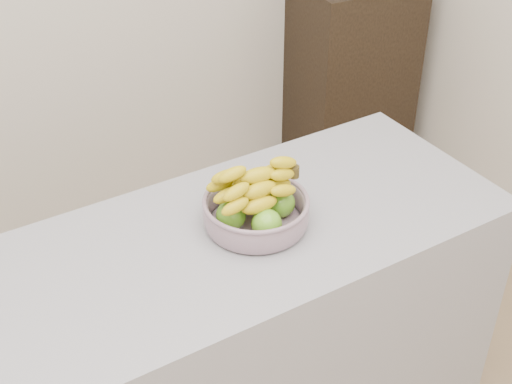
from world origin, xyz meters
TOP-DOWN VIEW (x-y plane):
  - cabinet at (1.65, 1.78)m, footprint 0.57×0.47m
  - fruit_bowl at (0.35, 0.53)m, footprint 0.27×0.27m

SIDE VIEW (x-z plane):
  - cabinet at x=1.65m, z-range 0.00..0.95m
  - fruit_bowl at x=0.35m, z-range 0.87..1.04m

